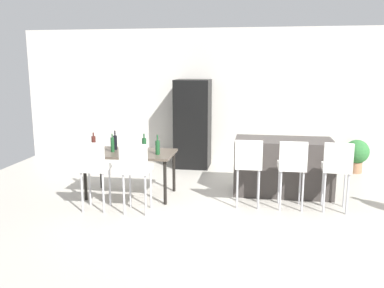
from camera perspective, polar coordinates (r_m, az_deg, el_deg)
The scene contains 19 objects.
ground_plane at distance 6.40m, azimuth 6.83°, elevation -8.51°, with size 10.00×10.00×0.00m, color #ADA89E.
back_wall at distance 8.78m, azimuth 7.82°, elevation 6.54°, with size 10.00×0.12×2.90m, color beige.
kitchen_island at distance 6.98m, azimuth 12.70°, elevation -3.08°, with size 1.60×0.80×0.92m, color #383330.
bar_chair_left at distance 6.15m, azimuth 7.99°, elevation -2.56°, with size 0.41×0.41×1.05m.
bar_chair_middle at distance 6.17m, azimuth 13.95°, elevation -2.73°, with size 0.41×0.41×1.05m.
bar_chair_right at distance 6.26m, azimuth 19.79°, elevation -2.88°, with size 0.43×0.43×1.05m.
dining_table at distance 6.68m, azimuth -8.69°, elevation -1.71°, with size 1.43×0.80×0.74m.
dining_chair_near at distance 6.09m, azimuth -13.72°, elevation -2.90°, with size 0.42×0.42×1.05m.
dining_chair_far at distance 5.88m, azimuth -7.95°, elevation -3.20°, with size 0.41×0.41×1.05m.
wine_bottle_right at distance 6.70m, azimuth -6.77°, elevation -0.03°, with size 0.07×0.07×0.29m.
wine_bottle_inner at distance 6.42m, azimuth -4.89°, elevation -0.44°, with size 0.07×0.07×0.32m.
wine_bottle_corner at distance 6.88m, azimuth -10.79°, elevation 0.25°, with size 0.07×0.07×0.32m.
wine_bottle_middle at distance 6.86m, azimuth -13.72°, elevation 0.11°, with size 0.07×0.07×0.31m.
wine_bottle_far at distance 6.71m, azimuth -11.17°, elevation -0.05°, with size 0.06×0.06×0.30m.
wine_glass_left at distance 6.53m, azimuth -9.28°, elevation -0.30°, with size 0.07×0.07×0.17m.
wine_glass_near at distance 6.72m, azimuth -13.42°, elevation -0.14°, with size 0.07×0.07×0.17m.
wine_glass_end at distance 6.64m, azimuth -14.35°, elevation -0.32°, with size 0.07×0.07×0.17m.
refrigerator at distance 8.51m, azimuth 0.11°, elevation 2.90°, with size 0.72×0.68×1.84m, color black.
potted_plant at distance 8.72m, azimuth 22.26°, elevation -1.22°, with size 0.48×0.48×0.67m.
Camera 1 is at (0.21, -6.02, 2.15)m, focal length 37.76 mm.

